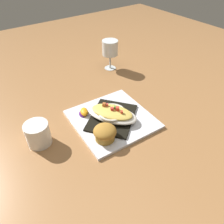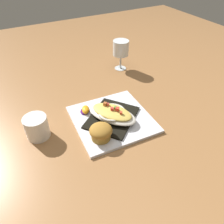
{
  "view_description": "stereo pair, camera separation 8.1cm",
  "coord_description": "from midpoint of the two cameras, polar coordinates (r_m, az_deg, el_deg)",
  "views": [
    {
      "loc": [
        -0.51,
        0.37,
        0.56
      ],
      "look_at": [
        0.0,
        0.0,
        0.04
      ],
      "focal_mm": 34.61,
      "sensor_mm": 36.0,
      "label": 1
    },
    {
      "loc": [
        -0.55,
        0.3,
        0.56
      ],
      "look_at": [
        0.0,
        0.0,
        0.04
      ],
      "focal_mm": 34.61,
      "sensor_mm": 36.0,
      "label": 2
    }
  ],
  "objects": [
    {
      "name": "folded_napkin",
      "position": [
        0.83,
        2.8,
        -1.54
      ],
      "size": [
        0.25,
        0.25,
        0.01
      ],
      "primitive_type": "cube",
      "rotation": [
        0.0,
        0.0,
        0.66
      ],
      "color": "black",
      "rests_on": "square_plate"
    },
    {
      "name": "orange_garnish",
      "position": [
        0.85,
        -4.35,
        0.44
      ],
      "size": [
        0.06,
        0.06,
        0.02
      ],
      "color": "#471667",
      "rests_on": "square_plate"
    },
    {
      "name": "muffin",
      "position": [
        0.73,
        0.21,
        -5.45
      ],
      "size": [
        0.08,
        0.08,
        0.05
      ],
      "color": "olive",
      "rests_on": "square_plate"
    },
    {
      "name": "stemmed_glass",
      "position": [
        1.14,
        4.47,
        16.11
      ],
      "size": [
        0.08,
        0.08,
        0.15
      ],
      "color": "white",
      "rests_on": "ground_plane"
    },
    {
      "name": "coffee_mug",
      "position": [
        0.78,
        -16.49,
        -4.17
      ],
      "size": [
        0.11,
        0.08,
        0.08
      ],
      "color": "white",
      "rests_on": "ground_plane"
    },
    {
      "name": "square_plate",
      "position": [
        0.83,
        2.78,
        -2.01
      ],
      "size": [
        0.3,
        0.3,
        0.01
      ],
      "primitive_type": "cube",
      "rotation": [
        0.0,
        0.0,
        -0.06
      ],
      "color": "white",
      "rests_on": "ground_plane"
    },
    {
      "name": "ground_plane",
      "position": [
        0.84,
        2.77,
        -2.31
      ],
      "size": [
        2.6,
        2.6,
        0.0
      ],
      "primitive_type": "plane",
      "color": "#9D6B3E"
    },
    {
      "name": "gratin_dish",
      "position": [
        0.81,
        2.85,
        -0.43
      ],
      "size": [
        0.22,
        0.19,
        0.05
      ],
      "color": "silver",
      "rests_on": "folded_napkin"
    }
  ]
}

